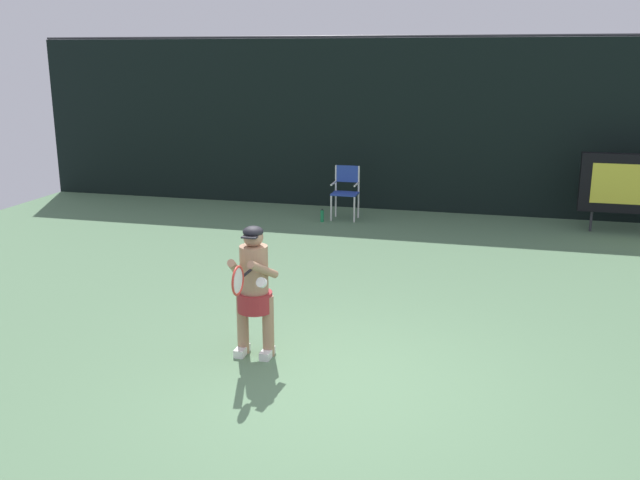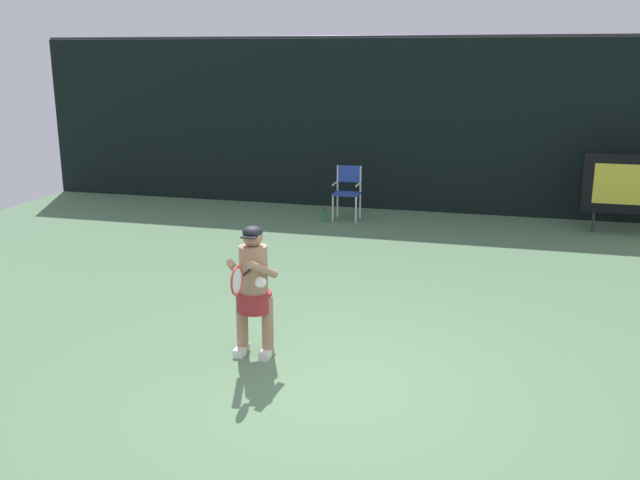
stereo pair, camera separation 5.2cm
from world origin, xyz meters
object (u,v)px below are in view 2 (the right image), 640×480
(umpire_chair, at_px, (347,189))
(tennis_player, at_px, (254,286))
(water_bottle, at_px, (324,216))
(tennis_racket, at_px, (238,280))

(umpire_chair, height_order, tennis_player, tennis_player)
(umpire_chair, height_order, water_bottle, umpire_chair)
(umpire_chair, bearing_deg, tennis_racket, -86.00)
(umpire_chair, height_order, tennis_racket, tennis_racket)
(umpire_chair, distance_m, water_bottle, 0.75)
(water_bottle, xyz_separation_m, tennis_racket, (0.91, -6.95, 0.92))
(tennis_player, bearing_deg, tennis_racket, -87.16)
(water_bottle, bearing_deg, umpire_chair, 45.57)
(water_bottle, relative_size, tennis_player, 0.18)
(umpire_chair, xyz_separation_m, water_bottle, (-0.39, -0.40, -0.50))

